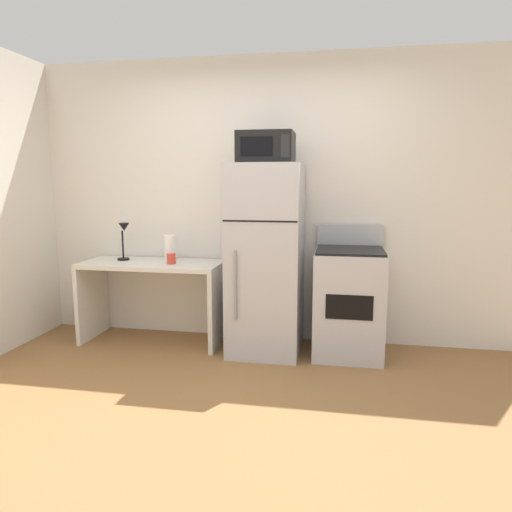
{
  "coord_description": "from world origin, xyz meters",
  "views": [
    {
      "loc": [
        0.7,
        -2.61,
        1.47
      ],
      "look_at": [
        0.02,
        1.1,
        0.87
      ],
      "focal_mm": 32.6,
      "sensor_mm": 36.0,
      "label": 1
    }
  ],
  "objects_px": {
    "oven_range": "(349,301)",
    "desk": "(153,285)",
    "paper_towel_roll": "(170,248)",
    "microwave": "(266,148)",
    "coffee_mug": "(171,259)",
    "desk_lamp": "(124,235)",
    "refrigerator": "(266,260)"
  },
  "relations": [
    {
      "from": "microwave",
      "to": "oven_range",
      "type": "distance_m",
      "value": 1.48
    },
    {
      "from": "refrigerator",
      "to": "desk",
      "type": "bearing_deg",
      "value": 177.22
    },
    {
      "from": "coffee_mug",
      "to": "microwave",
      "type": "distance_m",
      "value": 1.29
    },
    {
      "from": "microwave",
      "to": "desk_lamp",
      "type": "bearing_deg",
      "value": 174.96
    },
    {
      "from": "paper_towel_roll",
      "to": "refrigerator",
      "type": "height_order",
      "value": "refrigerator"
    },
    {
      "from": "desk",
      "to": "refrigerator",
      "type": "height_order",
      "value": "refrigerator"
    },
    {
      "from": "coffee_mug",
      "to": "paper_towel_roll",
      "type": "relative_size",
      "value": 0.4
    },
    {
      "from": "desk",
      "to": "coffee_mug",
      "type": "relative_size",
      "value": 13.52
    },
    {
      "from": "coffee_mug",
      "to": "desk_lamp",
      "type": "bearing_deg",
      "value": 168.03
    },
    {
      "from": "refrigerator",
      "to": "microwave",
      "type": "xyz_separation_m",
      "value": [
        0.0,
        -0.02,
        0.94
      ]
    },
    {
      "from": "desk_lamp",
      "to": "refrigerator",
      "type": "height_order",
      "value": "refrigerator"
    },
    {
      "from": "desk",
      "to": "microwave",
      "type": "bearing_deg",
      "value": -3.91
    },
    {
      "from": "desk_lamp",
      "to": "paper_towel_roll",
      "type": "relative_size",
      "value": 1.47
    },
    {
      "from": "desk_lamp",
      "to": "desk",
      "type": "bearing_deg",
      "value": -9.17
    },
    {
      "from": "desk",
      "to": "coffee_mug",
      "type": "bearing_deg",
      "value": -15.78
    },
    {
      "from": "coffee_mug",
      "to": "refrigerator",
      "type": "relative_size",
      "value": 0.06
    },
    {
      "from": "coffee_mug",
      "to": "oven_range",
      "type": "relative_size",
      "value": 0.09
    },
    {
      "from": "desk_lamp",
      "to": "microwave",
      "type": "bearing_deg",
      "value": -5.04
    },
    {
      "from": "desk",
      "to": "paper_towel_roll",
      "type": "height_order",
      "value": "paper_towel_roll"
    },
    {
      "from": "coffee_mug",
      "to": "microwave",
      "type": "bearing_deg",
      "value": -0.93
    },
    {
      "from": "paper_towel_roll",
      "to": "microwave",
      "type": "xyz_separation_m",
      "value": [
        0.93,
        -0.18,
        0.89
      ]
    },
    {
      "from": "coffee_mug",
      "to": "oven_range",
      "type": "distance_m",
      "value": 1.61
    },
    {
      "from": "desk",
      "to": "refrigerator",
      "type": "bearing_deg",
      "value": -2.78
    },
    {
      "from": "desk_lamp",
      "to": "refrigerator",
      "type": "xyz_separation_m",
      "value": [
        1.36,
        -0.1,
        -0.18
      ]
    },
    {
      "from": "desk",
      "to": "paper_towel_roll",
      "type": "distance_m",
      "value": 0.38
    },
    {
      "from": "desk",
      "to": "paper_towel_roll",
      "type": "xyz_separation_m",
      "value": [
        0.14,
        0.1,
        0.34
      ]
    },
    {
      "from": "desk",
      "to": "oven_range",
      "type": "distance_m",
      "value": 1.78
    },
    {
      "from": "paper_towel_roll",
      "to": "microwave",
      "type": "height_order",
      "value": "microwave"
    },
    {
      "from": "paper_towel_roll",
      "to": "microwave",
      "type": "relative_size",
      "value": 0.52
    },
    {
      "from": "desk",
      "to": "microwave",
      "type": "relative_size",
      "value": 2.79
    },
    {
      "from": "desk_lamp",
      "to": "microwave",
      "type": "distance_m",
      "value": 1.57
    },
    {
      "from": "oven_range",
      "to": "desk",
      "type": "bearing_deg",
      "value": 179.39
    }
  ]
}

